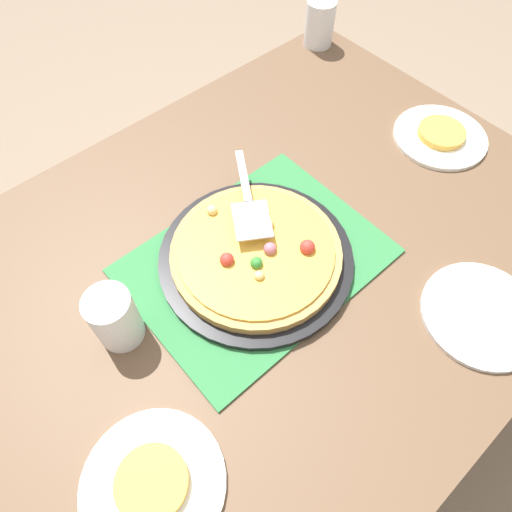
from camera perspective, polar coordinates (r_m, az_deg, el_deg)
ground_plane at (r=1.59m, az=0.00°, el=-15.25°), size 8.00×8.00×0.00m
dining_table at (r=1.00m, az=0.00°, el=-4.03°), size 1.40×1.00×0.75m
placemat at (r=0.90m, az=0.00°, el=-0.59°), size 0.48×0.36×0.01m
pizza_pan at (r=0.90m, az=0.00°, el=-0.24°), size 0.38×0.38×0.01m
pizza at (r=0.88m, az=0.03°, el=0.48°), size 0.33×0.33×0.05m
plate_near_left at (r=0.78m, az=-12.67°, el=-25.93°), size 0.22×0.22×0.01m
plate_far_right at (r=1.21m, az=21.91°, el=13.60°), size 0.22×0.22×0.01m
plate_side at (r=0.94m, az=26.27°, el=-6.55°), size 0.22×0.22×0.01m
served_slice_left at (r=0.77m, az=-12.87°, el=-25.80°), size 0.11×0.11×0.02m
served_slice_right at (r=1.20m, az=22.11°, el=14.04°), size 0.11×0.11×0.02m
cup_near at (r=1.42m, az=7.92°, el=26.79°), size 0.08×0.08×0.12m
cup_far at (r=0.82m, az=-17.17°, el=-7.40°), size 0.08×0.08×0.12m
pizza_server at (r=0.91m, az=-0.97°, el=6.86°), size 0.16×0.22×0.01m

